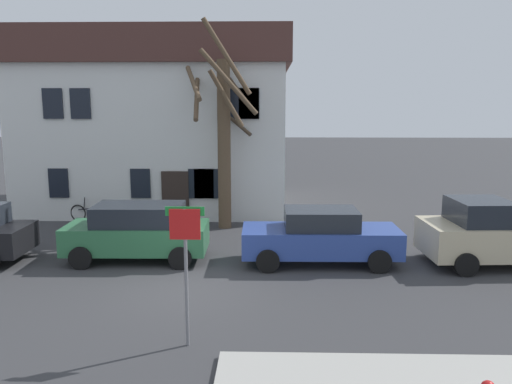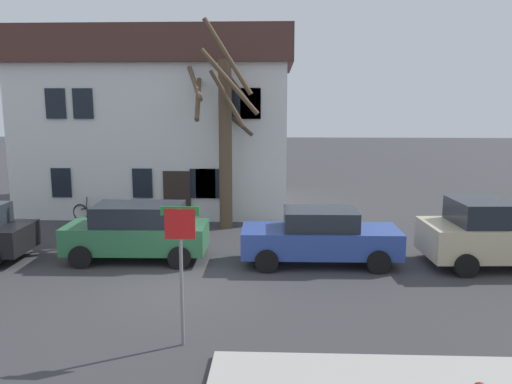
% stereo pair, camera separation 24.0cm
% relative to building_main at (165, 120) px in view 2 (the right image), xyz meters
% --- Properties ---
extents(ground_plane, '(120.00, 120.00, 0.00)m').
position_rel_building_main_xyz_m(ground_plane, '(2.84, -11.58, -4.00)').
color(ground_plane, '#38383A').
extents(building_main, '(11.95, 8.30, 7.88)m').
position_rel_building_main_xyz_m(building_main, '(0.00, 0.00, 0.00)').
color(building_main, white).
rests_on(building_main, ground_plane).
extents(tree_bare_near, '(2.87, 2.48, 7.79)m').
position_rel_building_main_xyz_m(tree_bare_near, '(3.31, -4.92, -0.31)').
color(tree_bare_near, brown).
rests_on(tree_bare_near, ground_plane).
extents(tree_bare_mid, '(1.78, 2.17, 6.83)m').
position_rel_building_main_xyz_m(tree_bare_mid, '(3.99, -3.40, -0.55)').
color(tree_bare_mid, '#4C3D2D').
rests_on(tree_bare_mid, ground_plane).
extents(car_green_wagon, '(4.34, 2.07, 1.76)m').
position_rel_building_main_xyz_m(car_green_wagon, '(1.03, -9.08, -3.09)').
color(car_green_wagon, '#2D6B42').
rests_on(car_green_wagon, ground_plane).
extents(car_blue_sedan, '(4.74, 2.01, 1.68)m').
position_rel_building_main_xyz_m(car_blue_sedan, '(6.66, -9.28, -3.16)').
color(car_blue_sedan, '#2D4799').
rests_on(car_blue_sedan, ground_plane).
extents(pickup_truck_beige, '(5.14, 2.53, 1.99)m').
position_rel_building_main_xyz_m(pickup_truck_beige, '(12.25, -9.22, -3.04)').
color(pickup_truck_beige, '#C6B793').
rests_on(pickup_truck_beige, ground_plane).
extents(street_sign_pole, '(0.76, 0.07, 2.85)m').
position_rel_building_main_xyz_m(street_sign_pole, '(3.47, -14.72, -2.01)').
color(street_sign_pole, slate).
rests_on(street_sign_pole, ground_plane).
extents(bicycle_leaning, '(1.71, 0.47, 1.03)m').
position_rel_building_main_xyz_m(bicycle_leaning, '(-2.26, -4.08, -3.63)').
color(bicycle_leaning, black).
rests_on(bicycle_leaning, ground_plane).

